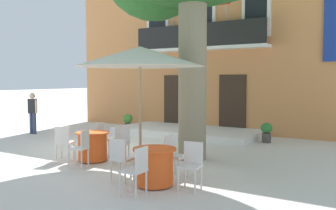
% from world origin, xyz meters
% --- Properties ---
extents(ground_plane, '(120.00, 120.00, 0.00)m').
position_xyz_m(ground_plane, '(0.00, 0.00, 0.00)').
color(ground_plane, silver).
extents(building_facade, '(13.00, 5.09, 7.50)m').
position_xyz_m(building_facade, '(0.86, 6.99, 3.75)').
color(building_facade, '#CC844C').
rests_on(building_facade, ground).
extents(entrance_step_platform, '(5.51, 2.59, 0.25)m').
position_xyz_m(entrance_step_platform, '(0.86, 3.71, 0.12)').
color(entrance_step_platform, silver).
rests_on(entrance_step_platform, ground).
extents(cafe_table_near_tree, '(0.86, 0.86, 0.76)m').
position_xyz_m(cafe_table_near_tree, '(3.64, -2.65, 0.39)').
color(cafe_table_near_tree, '#EA561E').
rests_on(cafe_table_near_tree, ground).
extents(cafe_chair_near_tree_0, '(0.42, 0.42, 0.91)m').
position_xyz_m(cafe_chair_near_tree_0, '(3.76, -3.40, 0.53)').
color(cafe_chair_near_tree_0, silver).
rests_on(cafe_chair_near_tree_0, ground).
extents(cafe_chair_near_tree_1, '(0.45, 0.45, 0.91)m').
position_xyz_m(cafe_chair_near_tree_1, '(4.37, -2.48, 0.53)').
color(cafe_chair_near_tree_1, silver).
rests_on(cafe_chair_near_tree_1, ground).
extents(cafe_chair_near_tree_2, '(0.44, 0.44, 0.91)m').
position_xyz_m(cafe_chair_near_tree_2, '(3.64, -1.90, 0.53)').
color(cafe_chair_near_tree_2, silver).
rests_on(cafe_chair_near_tree_2, ground).
extents(cafe_chair_near_tree_3, '(0.44, 0.44, 0.91)m').
position_xyz_m(cafe_chair_near_tree_3, '(2.90, -2.81, 0.53)').
color(cafe_chair_near_tree_3, silver).
rests_on(cafe_chair_near_tree_3, ground).
extents(cafe_table_middle, '(0.86, 0.86, 0.76)m').
position_xyz_m(cafe_table_middle, '(1.01, -1.63, 0.39)').
color(cafe_table_middle, '#EA561E').
rests_on(cafe_table_middle, ground).
extents(cafe_chair_middle_0, '(0.53, 0.53, 0.91)m').
position_xyz_m(cafe_chair_middle_0, '(1.67, -1.26, 0.53)').
color(cafe_chair_middle_0, silver).
rests_on(cafe_chair_middle_0, ground).
extents(cafe_chair_middle_1, '(0.48, 0.48, 0.91)m').
position_xyz_m(cafe_chair_middle_1, '(0.76, -0.92, 0.53)').
color(cafe_chair_middle_1, silver).
rests_on(cafe_chair_middle_1, ground).
extents(cafe_chair_middle_2, '(0.53, 0.53, 0.91)m').
position_xyz_m(cafe_chair_middle_2, '(0.36, -2.01, 0.53)').
color(cafe_chair_middle_2, silver).
rests_on(cafe_chair_middle_2, ground).
extents(cafe_chair_middle_3, '(0.50, 0.50, 0.91)m').
position_xyz_m(cafe_chair_middle_3, '(1.31, -2.33, 0.53)').
color(cafe_chair_middle_3, silver).
rests_on(cafe_chair_middle_3, ground).
extents(cafe_umbrella, '(2.90, 2.90, 2.85)m').
position_xyz_m(cafe_umbrella, '(2.74, -1.90, 2.61)').
color(cafe_umbrella, '#997A56').
rests_on(cafe_umbrella, ground).
extents(ground_planter_left, '(0.41, 0.41, 0.63)m').
position_xyz_m(ground_planter_left, '(-2.24, 3.97, 0.35)').
color(ground_planter_left, slate).
rests_on(ground_planter_left, ground).
extents(ground_planter_right, '(0.39, 0.39, 0.67)m').
position_xyz_m(ground_planter_right, '(3.97, 3.55, 0.38)').
color(ground_planter_right, '#47423D').
rests_on(ground_planter_right, ground).
extents(pedestrian_near_entrance, '(0.53, 0.40, 1.60)m').
position_xyz_m(pedestrian_near_entrance, '(-4.39, 0.75, 0.90)').
color(pedestrian_near_entrance, '#384260').
rests_on(pedestrian_near_entrance, ground).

